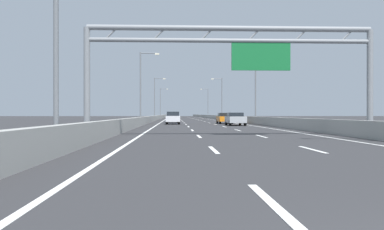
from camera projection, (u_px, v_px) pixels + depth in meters
ground_plane at (187, 119)px, 102.70m from camera, size 260.00×260.00×0.00m
lane_dash_left_0 at (271, 202)px, 6.21m from camera, size 0.16×3.00×0.01m
lane_dash_left_1 at (214, 150)px, 15.21m from camera, size 0.16×3.00×0.01m
lane_dash_left_2 at (199, 136)px, 24.20m from camera, size 0.16×3.00×0.01m
lane_dash_left_3 at (192, 130)px, 33.19m from camera, size 0.16×3.00×0.01m
lane_dash_left_4 at (188, 127)px, 42.18m from camera, size 0.16×3.00×0.01m
lane_dash_left_5 at (186, 124)px, 51.17m from camera, size 0.16×3.00×0.01m
lane_dash_left_6 at (184, 123)px, 60.17m from camera, size 0.16×3.00×0.01m
lane_dash_left_7 at (183, 122)px, 69.16m from camera, size 0.16×3.00×0.01m
lane_dash_left_8 at (182, 121)px, 78.15m from camera, size 0.16×3.00×0.01m
lane_dash_left_9 at (181, 120)px, 87.14m from camera, size 0.16×3.00×0.01m
lane_dash_left_10 at (180, 119)px, 96.13m from camera, size 0.16×3.00×0.01m
lane_dash_left_11 at (180, 119)px, 105.13m from camera, size 0.16×3.00×0.01m
lane_dash_left_12 at (180, 119)px, 114.12m from camera, size 0.16×3.00×0.01m
lane_dash_left_13 at (179, 118)px, 123.11m from camera, size 0.16×3.00×0.01m
lane_dash_left_14 at (179, 118)px, 132.10m from camera, size 0.16×3.00×0.01m
lane_dash_left_15 at (179, 118)px, 141.09m from camera, size 0.16×3.00×0.01m
lane_dash_left_16 at (178, 117)px, 150.09m from camera, size 0.16×3.00×0.01m
lane_dash_left_17 at (178, 117)px, 159.08m from camera, size 0.16×3.00×0.01m
lane_dash_right_1 at (312, 149)px, 15.36m from camera, size 0.16×3.00×0.01m
lane_dash_right_2 at (261, 136)px, 24.35m from camera, size 0.16×3.00×0.01m
lane_dash_right_3 at (238, 130)px, 33.34m from camera, size 0.16×3.00×0.01m
lane_dash_right_4 at (224, 127)px, 42.33m from camera, size 0.16×3.00×0.01m
lane_dash_right_5 at (215, 124)px, 51.33m from camera, size 0.16×3.00×0.01m
lane_dash_right_6 at (209, 123)px, 60.32m from camera, size 0.16×3.00×0.01m
lane_dash_right_7 at (205, 122)px, 69.31m from camera, size 0.16×3.00×0.01m
lane_dash_right_8 at (201, 121)px, 78.30m from camera, size 0.16×3.00×0.01m
lane_dash_right_9 at (198, 120)px, 87.29m from camera, size 0.16×3.00×0.01m
lane_dash_right_10 at (196, 119)px, 96.29m from camera, size 0.16×3.00×0.01m
lane_dash_right_11 at (194, 119)px, 105.28m from camera, size 0.16×3.00×0.01m
lane_dash_right_12 at (193, 119)px, 114.27m from camera, size 0.16×3.00×0.01m
lane_dash_right_13 at (191, 118)px, 123.26m from camera, size 0.16×3.00×0.01m
lane_dash_right_14 at (190, 118)px, 132.25m from camera, size 0.16×3.00×0.01m
lane_dash_right_15 at (189, 118)px, 141.25m from camera, size 0.16×3.00×0.01m
lane_dash_right_16 at (188, 117)px, 150.24m from camera, size 0.16×3.00×0.01m
lane_dash_right_17 at (188, 117)px, 159.23m from camera, size 0.16×3.00×0.01m
edge_line_left at (165, 120)px, 90.49m from camera, size 0.16×176.00×0.01m
edge_line_right at (213, 120)px, 90.94m from camera, size 0.16×176.00×0.01m
barrier_left at (160, 117)px, 112.40m from camera, size 0.45×220.00×0.95m
barrier_right at (212, 117)px, 112.98m from camera, size 0.45×220.00×0.95m
sign_gantry at (234, 52)px, 24.14m from camera, size 16.67×0.36×6.36m
streetlamp_left_near at (62, 6)px, 15.95m from camera, size 2.58×0.28×9.50m
streetlamp_left_mid at (142, 83)px, 55.91m from camera, size 2.58×0.28×9.50m
streetlamp_right_mid at (254, 83)px, 56.54m from camera, size 2.58×0.28×9.50m
streetlamp_left_far at (156, 96)px, 95.86m from camera, size 2.58×0.28×9.50m
streetlamp_right_far at (221, 96)px, 96.49m from camera, size 2.58×0.28×9.50m
streetlamp_left_distant at (161, 101)px, 135.81m from camera, size 2.58×0.28×9.50m
streetlamp_right_distant at (207, 101)px, 136.44m from camera, size 2.58×0.28×9.50m
orange_car at (225, 118)px, 55.21m from camera, size 1.78×4.52×1.42m
white_car at (173, 118)px, 52.99m from camera, size 1.75×4.57×1.57m
silver_car at (235, 119)px, 47.01m from camera, size 1.84×4.65×1.43m
green_car at (173, 115)px, 137.08m from camera, size 1.86×4.39×1.43m
blue_car at (172, 117)px, 60.78m from camera, size 1.79×4.52×1.48m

